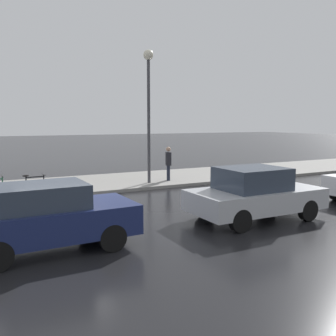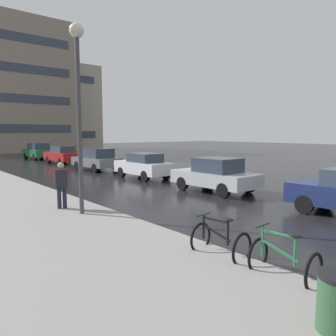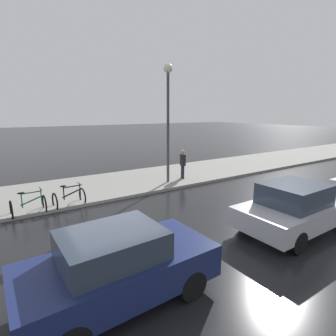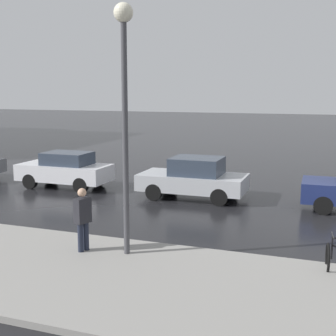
{
  "view_description": "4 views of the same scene",
  "coord_description": "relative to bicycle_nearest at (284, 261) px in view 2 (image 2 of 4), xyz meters",
  "views": [
    {
      "loc": [
        10.99,
        -2.18,
        2.98
      ],
      "look_at": [
        -0.77,
        3.86,
        1.31
      ],
      "focal_mm": 40.0,
      "sensor_mm": 36.0,
      "label": 1
    },
    {
      "loc": [
        -9.25,
        -4.95,
        2.78
      ],
      "look_at": [
        -1.33,
        4.43,
        1.44
      ],
      "focal_mm": 35.0,
      "sensor_mm": 36.0,
      "label": 2
    },
    {
      "loc": [
        6.74,
        -2.52,
        3.8
      ],
      "look_at": [
        -2.06,
        3.19,
        1.55
      ],
      "focal_mm": 28.0,
      "sensor_mm": 36.0,
      "label": 3
    },
    {
      "loc": [
        -14.74,
        0.1,
        4.15
      ],
      "look_at": [
        -0.6,
        5.25,
        1.64
      ],
      "focal_mm": 50.0,
      "sensor_mm": 36.0,
      "label": 4
    }
  ],
  "objects": [
    {
      "name": "streetlamp",
      "position": [
        -0.84,
        6.73,
        3.86
      ],
      "size": [
        0.46,
        0.46,
        6.13
      ],
      "color": "#424247",
      "rests_on": "ground"
    },
    {
      "name": "bicycle_nearest",
      "position": [
        0.0,
        0.0,
        0.0
      ],
      "size": [
        0.76,
        1.19,
        0.99
      ],
      "color": "black",
      "rests_on": "ground"
    },
    {
      "name": "car_white",
      "position": [
        6.12,
        12.88,
        0.39
      ],
      "size": [
        1.75,
        3.97,
        1.53
      ],
      "color": "silver",
      "rests_on": "ground"
    },
    {
      "name": "ground_plane",
      "position": [
        3.81,
        1.86,
        -0.39
      ],
      "size": [
        140.0,
        140.0,
        0.0
      ],
      "primitive_type": "plane",
      "color": "black"
    },
    {
      "name": "car_silver",
      "position": [
        6.09,
        7.1,
        0.39
      ],
      "size": [
        2.0,
        4.12,
        1.6
      ],
      "color": "#B2B5BA",
      "rests_on": "ground"
    },
    {
      "name": "bicycle_second",
      "position": [
        -0.09,
        1.48,
        0.0
      ],
      "size": [
        0.82,
        1.22,
        0.96
      ],
      "color": "black",
      "rests_on": "ground"
    },
    {
      "name": "car_grey",
      "position": [
        5.99,
        18.56,
        0.42
      ],
      "size": [
        2.24,
        4.05,
        1.62
      ],
      "color": "slate",
      "rests_on": "ground"
    },
    {
      "name": "car_green",
      "position": [
        6.13,
        31.46,
        0.45
      ],
      "size": [
        2.04,
        4.04,
        1.66
      ],
      "color": "#1E6038",
      "rests_on": "ground"
    },
    {
      "name": "building_facade_main",
      "position": [
        7.21,
        47.77,
        8.81
      ],
      "size": [
        18.5,
        9.9,
        18.41
      ],
      "color": "gray",
      "rests_on": "ground"
    },
    {
      "name": "car_red",
      "position": [
        6.07,
        25.02,
        0.4
      ],
      "size": [
        1.94,
        4.07,
        1.58
      ],
      "color": "#AD1919",
      "rests_on": "ground"
    },
    {
      "name": "building_facade_side",
      "position": [
        13.83,
        49.67,
        6.38
      ],
      "size": [
        15.67,
        7.79,
        13.54
      ],
      "color": "#B2A893",
      "rests_on": "ground"
    },
    {
      "name": "pedestrian",
      "position": [
        -1.04,
        7.84,
        0.6
      ],
      "size": [
        0.46,
        0.36,
        1.75
      ],
      "color": "#1E2333",
      "rests_on": "ground"
    }
  ]
}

